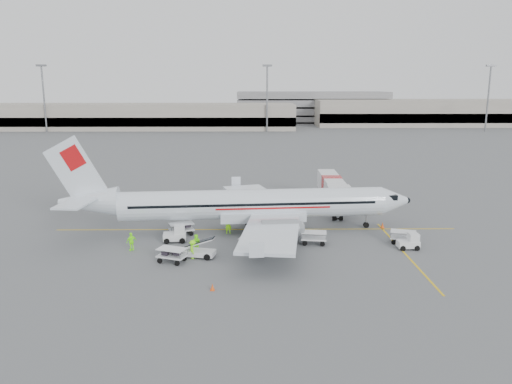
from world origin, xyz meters
TOP-DOWN VIEW (x-y plane):
  - ground at (0.00, 0.00)m, footprint 360.00×360.00m
  - stripe_lead at (0.00, 0.00)m, footprint 44.00×0.20m
  - stripe_cross at (14.00, -8.00)m, footprint 0.20×20.00m
  - terminal_west at (-40.00, 130.00)m, footprint 110.00×22.00m
  - terminal_east at (70.00, 145.00)m, footprint 90.00×26.00m
  - parking_garage at (25.00, 160.00)m, footprint 62.00×24.00m
  - treeline at (0.00, 175.00)m, footprint 300.00×3.00m
  - mast_west at (-70.00, 118.00)m, footprint 3.20×1.20m
  - mast_center at (5.00, 118.00)m, footprint 3.20×1.20m
  - mast_east at (80.00, 118.00)m, footprint 3.20×1.20m
  - aircraft at (-0.36, -0.56)m, footprint 39.94×32.53m
  - jet_bridge at (9.74, 9.37)m, footprint 3.36×16.09m
  - belt_loader at (-5.64, -8.96)m, footprint 4.85×2.67m
  - tug_fore at (14.69, -6.88)m, footprint 2.09×1.26m
  - tug_mid at (-0.67, -5.98)m, footprint 2.35×1.71m
  - tug_aft at (-8.33, -4.37)m, footprint 2.39×1.52m
  - cart_loaded_a at (-7.69, -10.35)m, footprint 2.88×2.30m
  - cart_loaded_b at (-7.96, -2.00)m, footprint 2.89×2.29m
  - cart_empty_a at (5.70, -5.24)m, footprint 2.66×1.78m
  - cart_empty_b at (14.71, -5.11)m, footprint 2.80×2.15m
  - cone_nose at (14.10, 0.41)m, footprint 0.42×0.42m
  - cone_port at (6.30, 11.03)m, footprint 0.43×0.43m
  - cone_stbd at (-3.59, -16.67)m, footprint 0.35×0.35m
  - crew_a at (-2.99, -1.50)m, footprint 0.78×0.60m
  - crew_b at (-5.76, -7.55)m, footprint 1.00×0.88m
  - crew_c at (-5.92, -9.37)m, footprint 0.81×1.21m
  - crew_d at (-12.08, -7.03)m, footprint 1.08×1.02m

SIDE VIEW (x-z plane):
  - ground at x=0.00m, z-range 0.00..0.00m
  - stripe_lead at x=0.00m, z-range 0.00..0.01m
  - stripe_cross at x=14.00m, z-range 0.00..0.01m
  - cone_stbd at x=-3.59m, z-range 0.00..0.56m
  - cone_nose at x=14.10m, z-range 0.00..0.68m
  - cone_port at x=6.30m, z-range 0.00..0.70m
  - cart_empty_b at x=14.71m, z-range 0.00..1.29m
  - cart_empty_a at x=5.70m, z-range 0.00..1.30m
  - cart_loaded_a at x=-7.69m, z-range 0.00..1.31m
  - cart_loaded_b at x=-7.96m, z-range 0.00..1.32m
  - tug_fore at x=14.69m, z-range 0.00..1.58m
  - tug_mid at x=-0.67m, z-range 0.00..1.63m
  - crew_b at x=-5.76m, z-range 0.00..1.73m
  - crew_c at x=-5.92m, z-range 0.00..1.75m
  - tug_aft at x=-8.33m, z-range 0.00..1.76m
  - crew_d at x=-12.08m, z-range 0.00..1.79m
  - crew_a at x=-2.99m, z-range 0.00..1.92m
  - belt_loader at x=-5.64m, z-range 0.00..2.49m
  - jet_bridge at x=9.74m, z-range 0.00..4.21m
  - treeline at x=0.00m, z-range 0.00..6.00m
  - terminal_west at x=-40.00m, z-range 0.00..9.00m
  - terminal_east at x=70.00m, z-range 0.00..10.00m
  - aircraft at x=-0.36m, z-range 0.00..10.36m
  - parking_garage at x=25.00m, z-range 0.00..14.00m
  - mast_west at x=-70.00m, z-range 0.00..22.00m
  - mast_center at x=5.00m, z-range 0.00..22.00m
  - mast_east at x=80.00m, z-range 0.00..22.00m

